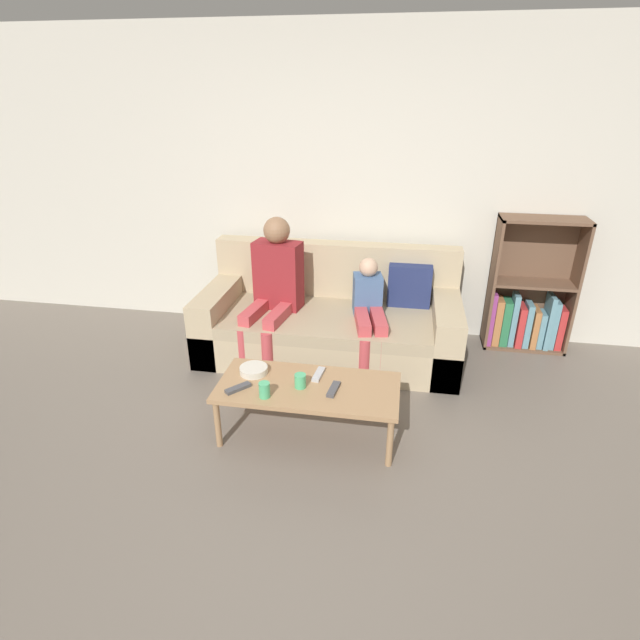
{
  "coord_description": "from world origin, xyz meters",
  "views": [
    {
      "loc": [
        0.49,
        -1.9,
        2.1
      ],
      "look_at": [
        -0.06,
        1.31,
        0.58
      ],
      "focal_mm": 28.0,
      "sensor_mm": 36.0,
      "label": 1
    }
  ],
  "objects_px": {
    "couch": "(331,322)",
    "snack_bowl": "(254,370)",
    "coffee_table": "(308,390)",
    "person_child": "(369,310)",
    "bookshelf": "(527,302)",
    "cup_near": "(300,381)",
    "tv_remote_2": "(238,388)",
    "person_adult": "(275,280)",
    "tv_remote_0": "(318,374)",
    "tv_remote_1": "(334,389)",
    "cup_far": "(264,390)"
  },
  "relations": [
    {
      "from": "bookshelf",
      "to": "snack_bowl",
      "type": "height_order",
      "value": "bookshelf"
    },
    {
      "from": "couch",
      "to": "tv_remote_0",
      "type": "distance_m",
      "value": 1.04
    },
    {
      "from": "coffee_table",
      "to": "tv_remote_2",
      "type": "relative_size",
      "value": 7.29
    },
    {
      "from": "cup_far",
      "to": "snack_bowl",
      "type": "xyz_separation_m",
      "value": [
        -0.15,
        0.26,
        -0.03
      ]
    },
    {
      "from": "tv_remote_0",
      "to": "snack_bowl",
      "type": "relative_size",
      "value": 0.93
    },
    {
      "from": "tv_remote_2",
      "to": "snack_bowl",
      "type": "bearing_deg",
      "value": 120.8
    },
    {
      "from": "person_child",
      "to": "cup_near",
      "type": "relative_size",
      "value": 9.42
    },
    {
      "from": "person_child",
      "to": "cup_near",
      "type": "xyz_separation_m",
      "value": [
        -0.35,
        -1.03,
        -0.07
      ]
    },
    {
      "from": "coffee_table",
      "to": "bookshelf",
      "type": "bearing_deg",
      "value": 43.76
    },
    {
      "from": "coffee_table",
      "to": "person_child",
      "type": "xyz_separation_m",
      "value": [
        0.3,
        1.0,
        0.15
      ]
    },
    {
      "from": "couch",
      "to": "snack_bowl",
      "type": "xyz_separation_m",
      "value": [
        -0.36,
        -1.07,
        0.12
      ]
    },
    {
      "from": "tv_remote_0",
      "to": "bookshelf",
      "type": "bearing_deg",
      "value": 48.28
    },
    {
      "from": "couch",
      "to": "tv_remote_1",
      "type": "relative_size",
      "value": 12.23
    },
    {
      "from": "tv_remote_2",
      "to": "snack_bowl",
      "type": "xyz_separation_m",
      "value": [
        0.04,
        0.21,
        0.01
      ]
    },
    {
      "from": "person_child",
      "to": "tv_remote_2",
      "type": "height_order",
      "value": "person_child"
    },
    {
      "from": "person_child",
      "to": "cup_near",
      "type": "distance_m",
      "value": 1.09
    },
    {
      "from": "person_child",
      "to": "cup_far",
      "type": "xyz_separation_m",
      "value": [
        -0.54,
        -1.17,
        -0.06
      ]
    },
    {
      "from": "bookshelf",
      "to": "cup_far",
      "type": "relative_size",
      "value": 11.68
    },
    {
      "from": "cup_far",
      "to": "coffee_table",
      "type": "bearing_deg",
      "value": 35.39
    },
    {
      "from": "bookshelf",
      "to": "tv_remote_0",
      "type": "height_order",
      "value": "bookshelf"
    },
    {
      "from": "couch",
      "to": "person_adult",
      "type": "relative_size",
      "value": 1.83
    },
    {
      "from": "couch",
      "to": "cup_near",
      "type": "distance_m",
      "value": 1.2
    },
    {
      "from": "bookshelf",
      "to": "snack_bowl",
      "type": "distance_m",
      "value": 2.5
    },
    {
      "from": "couch",
      "to": "snack_bowl",
      "type": "distance_m",
      "value": 1.14
    },
    {
      "from": "coffee_table",
      "to": "snack_bowl",
      "type": "height_order",
      "value": "snack_bowl"
    },
    {
      "from": "cup_far",
      "to": "tv_remote_0",
      "type": "xyz_separation_m",
      "value": [
        0.28,
        0.3,
        -0.04
      ]
    },
    {
      "from": "person_adult",
      "to": "tv_remote_0",
      "type": "height_order",
      "value": "person_adult"
    },
    {
      "from": "cup_near",
      "to": "cup_far",
      "type": "distance_m",
      "value": 0.24
    },
    {
      "from": "tv_remote_1",
      "to": "snack_bowl",
      "type": "xyz_separation_m",
      "value": [
        -0.56,
        0.12,
        0.01
      ]
    },
    {
      "from": "person_child",
      "to": "cup_far",
      "type": "distance_m",
      "value": 1.29
    },
    {
      "from": "coffee_table",
      "to": "tv_remote_2",
      "type": "height_order",
      "value": "tv_remote_2"
    },
    {
      "from": "bookshelf",
      "to": "coffee_table",
      "type": "height_order",
      "value": "bookshelf"
    },
    {
      "from": "person_child",
      "to": "tv_remote_2",
      "type": "relative_size",
      "value": 5.42
    },
    {
      "from": "bookshelf",
      "to": "cup_far",
      "type": "xyz_separation_m",
      "value": [
        -1.87,
        -1.73,
        0.0
      ]
    },
    {
      "from": "couch",
      "to": "tv_remote_2",
      "type": "relative_size",
      "value": 13.41
    },
    {
      "from": "couch",
      "to": "tv_remote_0",
      "type": "height_order",
      "value": "couch"
    },
    {
      "from": "bookshelf",
      "to": "coffee_table",
      "type": "xyz_separation_m",
      "value": [
        -1.63,
        -1.56,
        -0.08
      ]
    },
    {
      "from": "person_adult",
      "to": "person_child",
      "type": "relative_size",
      "value": 1.35
    },
    {
      "from": "person_adult",
      "to": "person_child",
      "type": "bearing_deg",
      "value": 3.71
    },
    {
      "from": "tv_remote_0",
      "to": "tv_remote_1",
      "type": "bearing_deg",
      "value": -45.68
    },
    {
      "from": "bookshelf",
      "to": "cup_near",
      "type": "distance_m",
      "value": 2.31
    },
    {
      "from": "snack_bowl",
      "to": "couch",
      "type": "bearing_deg",
      "value": 71.51
    },
    {
      "from": "couch",
      "to": "snack_bowl",
      "type": "height_order",
      "value": "couch"
    },
    {
      "from": "bookshelf",
      "to": "person_child",
      "type": "relative_size",
      "value": 1.33
    },
    {
      "from": "coffee_table",
      "to": "tv_remote_2",
      "type": "xyz_separation_m",
      "value": [
        -0.43,
        -0.12,
        0.05
      ]
    },
    {
      "from": "cup_near",
      "to": "tv_remote_0",
      "type": "height_order",
      "value": "cup_near"
    },
    {
      "from": "cup_near",
      "to": "tv_remote_2",
      "type": "bearing_deg",
      "value": -165.97
    },
    {
      "from": "bookshelf",
      "to": "coffee_table",
      "type": "relative_size",
      "value": 0.99
    },
    {
      "from": "person_adult",
      "to": "person_child",
      "type": "xyz_separation_m",
      "value": [
        0.79,
        -0.07,
        -0.18
      ]
    },
    {
      "from": "tv_remote_2",
      "to": "tv_remote_1",
      "type": "bearing_deg",
      "value": 49.72
    }
  ]
}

